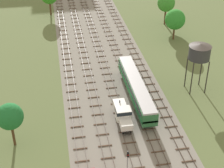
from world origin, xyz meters
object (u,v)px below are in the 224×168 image
Objects in this scene: passenger_coach_centre_mid at (136,87)px; water_tower at (200,52)px; signal_post_nearest at (128,162)px; shunter_loco_centre_left_near at (123,114)px.

passenger_coach_centre_mid is 14.59m from water_tower.
shunter_loco_centre_left_near is at bearing 81.27° from signal_post_nearest.
water_tower reaches higher than shunter_loco_centre_left_near.
water_tower is at bearing 26.20° from shunter_loco_centre_left_near.
water_tower reaches higher than passenger_coach_centre_mid.
shunter_loco_centre_left_near is 0.79× the size of water_tower.
signal_post_nearest reaches higher than shunter_loco_centre_left_near.
water_tower is 1.91× the size of signal_post_nearest.
signal_post_nearest is at bearing -98.73° from shunter_loco_centre_left_near.
signal_post_nearest is at bearing -106.65° from passenger_coach_centre_mid.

